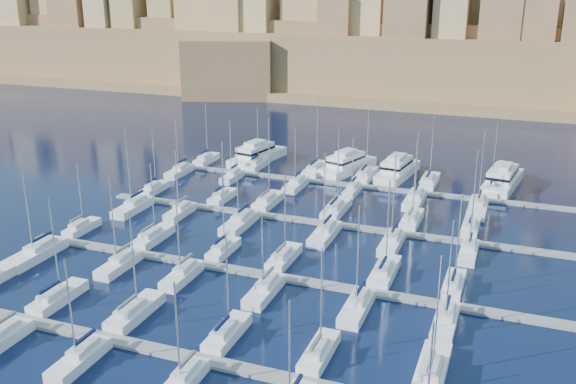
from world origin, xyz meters
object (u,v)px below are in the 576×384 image
at_px(motor_yacht_a, 257,155).
at_px(motor_yacht_b, 347,164).
at_px(sailboat_2, 135,312).
at_px(motor_yacht_c, 397,169).
at_px(motor_yacht_d, 502,179).
at_px(sailboat_4, 319,353).

bearing_deg(motor_yacht_a, motor_yacht_b, -1.15).
height_order(sailboat_2, motor_yacht_c, sailboat_2).
height_order(motor_yacht_c, motor_yacht_d, same).
relative_size(sailboat_2, motor_yacht_c, 0.85).
xyz_separation_m(motor_yacht_c, motor_yacht_d, (21.03, 0.58, -0.00)).
height_order(sailboat_4, motor_yacht_c, sailboat_4).
xyz_separation_m(motor_yacht_a, motor_yacht_d, (53.28, 0.17, -0.00)).
height_order(sailboat_4, motor_yacht_b, sailboat_4).
distance_m(sailboat_2, motor_yacht_b, 69.97).
height_order(motor_yacht_b, motor_yacht_c, same).
bearing_deg(motor_yacht_c, motor_yacht_b, -179.88).
xyz_separation_m(motor_yacht_a, motor_yacht_c, (32.25, -0.41, 0.00)).
height_order(sailboat_4, motor_yacht_a, sailboat_4).
bearing_deg(motor_yacht_b, motor_yacht_a, 178.85).
bearing_deg(motor_yacht_c, motor_yacht_a, 179.28).
xyz_separation_m(sailboat_4, motor_yacht_d, (15.52, 70.74, 0.99)).
xyz_separation_m(sailboat_2, motor_yacht_a, (-13.66, 69.96, 0.98)).
distance_m(sailboat_2, motor_yacht_c, 72.00).
relative_size(sailboat_4, motor_yacht_c, 0.80).
distance_m(motor_yacht_a, motor_yacht_d, 53.28).
bearing_deg(sailboat_4, motor_yacht_b, 103.17).
distance_m(sailboat_4, motor_yacht_c, 70.38).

